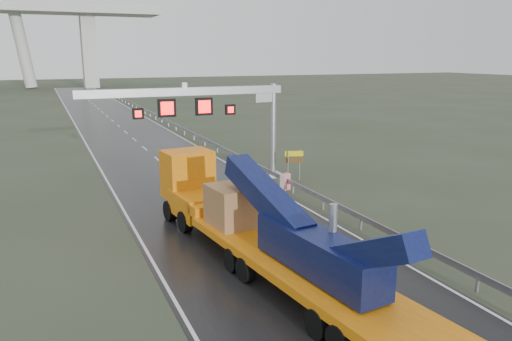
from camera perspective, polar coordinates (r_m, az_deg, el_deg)
name	(u,v)px	position (r m, az deg, el deg)	size (l,w,h in m)	color
ground	(307,288)	(21.04, 5.84, -13.22)	(400.00, 400.00, 0.00)	#313827
road	(134,140)	(57.92, -13.74, 3.45)	(11.00, 200.00, 0.02)	black
guardrail	(214,144)	(49.65, -4.83, 3.04)	(0.20, 140.00, 1.40)	gray
sign_gantry	(213,107)	(36.44, -4.91, 7.21)	(14.90, 1.20, 7.42)	#BABAB5
heavy_haul_truck	(249,221)	(23.12, -0.86, -5.74)	(5.27, 20.43, 4.76)	orange
exit_sign_pair	(294,160)	(37.43, 4.35, 1.24)	(1.31, 0.53, 2.36)	#9A9DA3
striped_barrier	(285,182)	(35.15, 3.36, -1.30)	(0.70, 0.38, 1.18)	red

